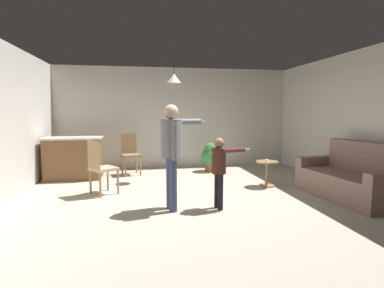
{
  "coord_description": "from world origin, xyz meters",
  "views": [
    {
      "loc": [
        -0.96,
        -5.09,
        1.53
      ],
      "look_at": [
        -0.12,
        -0.26,
        1.0
      ],
      "focal_mm": 28.28,
      "sensor_mm": 36.0,
      "label": 1
    }
  ],
  "objects_px": {
    "couch_floral": "(350,180)",
    "dining_chair_by_counter": "(130,152)",
    "dining_chair_near_wall": "(100,165)",
    "potted_plant_corner": "(210,156)",
    "kitchen_counter": "(74,158)",
    "side_table_by_couch": "(267,171)",
    "person_adult": "(172,145)",
    "spare_remote_on_table": "(267,160)",
    "person_child": "(220,165)"
  },
  "relations": [
    {
      "from": "side_table_by_couch",
      "to": "spare_remote_on_table",
      "type": "relative_size",
      "value": 4.0
    },
    {
      "from": "dining_chair_near_wall",
      "to": "potted_plant_corner",
      "type": "distance_m",
      "value": 3.08
    },
    {
      "from": "person_child",
      "to": "dining_chair_by_counter",
      "type": "relative_size",
      "value": 1.12
    },
    {
      "from": "couch_floral",
      "to": "person_child",
      "type": "bearing_deg",
      "value": 87.16
    },
    {
      "from": "person_child",
      "to": "dining_chair_near_wall",
      "type": "distance_m",
      "value": 2.27
    },
    {
      "from": "person_adult",
      "to": "couch_floral",
      "type": "bearing_deg",
      "value": 81.38
    },
    {
      "from": "dining_chair_by_counter",
      "to": "person_adult",
      "type": "bearing_deg",
      "value": 88.51
    },
    {
      "from": "couch_floral",
      "to": "person_adult",
      "type": "relative_size",
      "value": 1.16
    },
    {
      "from": "couch_floral",
      "to": "kitchen_counter",
      "type": "relative_size",
      "value": 1.5
    },
    {
      "from": "couch_floral",
      "to": "spare_remote_on_table",
      "type": "relative_size",
      "value": 14.53
    },
    {
      "from": "person_adult",
      "to": "spare_remote_on_table",
      "type": "distance_m",
      "value": 2.41
    },
    {
      "from": "couch_floral",
      "to": "spare_remote_on_table",
      "type": "bearing_deg",
      "value": 38.73
    },
    {
      "from": "kitchen_counter",
      "to": "couch_floral",
      "type": "bearing_deg",
      "value": -25.74
    },
    {
      "from": "dining_chair_by_counter",
      "to": "couch_floral",
      "type": "bearing_deg",
      "value": 128.68
    },
    {
      "from": "person_adult",
      "to": "dining_chair_near_wall",
      "type": "xyz_separation_m",
      "value": [
        -1.21,
        1.08,
        -0.47
      ]
    },
    {
      "from": "person_adult",
      "to": "spare_remote_on_table",
      "type": "height_order",
      "value": "person_adult"
    },
    {
      "from": "couch_floral",
      "to": "potted_plant_corner",
      "type": "bearing_deg",
      "value": 26.95
    },
    {
      "from": "person_adult",
      "to": "dining_chair_by_counter",
      "type": "distance_m",
      "value": 2.98
    },
    {
      "from": "dining_chair_near_wall",
      "to": "potted_plant_corner",
      "type": "bearing_deg",
      "value": 89.69
    },
    {
      "from": "side_table_by_couch",
      "to": "dining_chair_near_wall",
      "type": "height_order",
      "value": "dining_chair_near_wall"
    },
    {
      "from": "person_adult",
      "to": "spare_remote_on_table",
      "type": "xyz_separation_m",
      "value": [
        2.06,
        1.15,
        -0.48
      ]
    },
    {
      "from": "dining_chair_by_counter",
      "to": "side_table_by_couch",
      "type": "bearing_deg",
      "value": 132.68
    },
    {
      "from": "couch_floral",
      "to": "side_table_by_couch",
      "type": "xyz_separation_m",
      "value": [
        -1.08,
        1.06,
        -0.0
      ]
    },
    {
      "from": "dining_chair_near_wall",
      "to": "spare_remote_on_table",
      "type": "relative_size",
      "value": 7.69
    },
    {
      "from": "couch_floral",
      "to": "dining_chair_by_counter",
      "type": "height_order",
      "value": "same"
    },
    {
      "from": "dining_chair_near_wall",
      "to": "potted_plant_corner",
      "type": "height_order",
      "value": "dining_chair_near_wall"
    },
    {
      "from": "person_child",
      "to": "dining_chair_by_counter",
      "type": "height_order",
      "value": "person_child"
    },
    {
      "from": "dining_chair_by_counter",
      "to": "person_child",
      "type": "bearing_deg",
      "value": 100.63
    },
    {
      "from": "couch_floral",
      "to": "kitchen_counter",
      "type": "bearing_deg",
      "value": 57.43
    },
    {
      "from": "couch_floral",
      "to": "potted_plant_corner",
      "type": "height_order",
      "value": "couch_floral"
    },
    {
      "from": "potted_plant_corner",
      "to": "spare_remote_on_table",
      "type": "xyz_separation_m",
      "value": [
        0.78,
        -1.72,
        0.14
      ]
    },
    {
      "from": "kitchen_counter",
      "to": "side_table_by_couch",
      "type": "relative_size",
      "value": 2.42
    },
    {
      "from": "dining_chair_by_counter",
      "to": "kitchen_counter",
      "type": "bearing_deg",
      "value": -2.21
    },
    {
      "from": "side_table_by_couch",
      "to": "potted_plant_corner",
      "type": "bearing_deg",
      "value": 114.26
    },
    {
      "from": "dining_chair_near_wall",
      "to": "kitchen_counter",
      "type": "bearing_deg",
      "value": 171.07
    },
    {
      "from": "couch_floral",
      "to": "side_table_by_couch",
      "type": "height_order",
      "value": "couch_floral"
    },
    {
      "from": "potted_plant_corner",
      "to": "spare_remote_on_table",
      "type": "distance_m",
      "value": 1.9
    },
    {
      "from": "side_table_by_couch",
      "to": "dining_chair_by_counter",
      "type": "height_order",
      "value": "dining_chair_by_counter"
    },
    {
      "from": "couch_floral",
      "to": "kitchen_counter",
      "type": "xyz_separation_m",
      "value": [
        -5.11,
        2.47,
        0.15
      ]
    },
    {
      "from": "couch_floral",
      "to": "spare_remote_on_table",
      "type": "distance_m",
      "value": 1.53
    },
    {
      "from": "potted_plant_corner",
      "to": "spare_remote_on_table",
      "type": "relative_size",
      "value": 5.57
    },
    {
      "from": "couch_floral",
      "to": "side_table_by_couch",
      "type": "relative_size",
      "value": 3.63
    },
    {
      "from": "person_child",
      "to": "dining_chair_near_wall",
      "type": "xyz_separation_m",
      "value": [
        -1.94,
        1.16,
        -0.15
      ]
    },
    {
      "from": "potted_plant_corner",
      "to": "dining_chair_by_counter",
      "type": "bearing_deg",
      "value": -179.42
    },
    {
      "from": "dining_chair_by_counter",
      "to": "dining_chair_near_wall",
      "type": "xyz_separation_m",
      "value": [
        -0.49,
        -1.78,
        0.0
      ]
    },
    {
      "from": "couch_floral",
      "to": "dining_chair_by_counter",
      "type": "bearing_deg",
      "value": 47.6
    },
    {
      "from": "person_child",
      "to": "couch_floral",
      "type": "bearing_deg",
      "value": 80.25
    },
    {
      "from": "dining_chair_near_wall",
      "to": "potted_plant_corner",
      "type": "relative_size",
      "value": 1.38
    },
    {
      "from": "kitchen_counter",
      "to": "dining_chair_near_wall",
      "type": "height_order",
      "value": "dining_chair_near_wall"
    },
    {
      "from": "side_table_by_couch",
      "to": "dining_chair_near_wall",
      "type": "xyz_separation_m",
      "value": [
        -3.27,
        -0.07,
        0.22
      ]
    }
  ]
}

